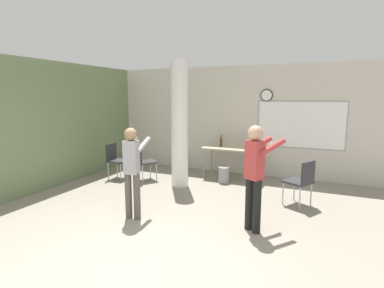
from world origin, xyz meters
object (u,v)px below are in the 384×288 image
Objects in this scene: person_playing_side at (255,170)px; person_playing_front at (132,166)px; chair_near_pillar at (144,160)px; chair_by_left_wall at (116,158)px; folding_table at (233,150)px; bottle_on_table at (221,142)px; chair_mid_room at (301,179)px.

person_playing_front is at bearing -170.25° from person_playing_side.
chair_near_pillar is 1.00× the size of chair_by_left_wall.
person_playing_front reaches higher than folding_table.
chair_by_left_wall is at bearing -151.41° from bottle_on_table.
person_playing_front is (1.83, -1.89, 0.39)m from chair_by_left_wall.
chair_by_left_wall is at bearing 177.67° from chair_mid_room.
person_playing_side is (1.47, -2.82, 0.07)m from bottle_on_table.
bottle_on_table is 3.19m from person_playing_front.
bottle_on_table is at bearing 81.30° from person_playing_front.
bottle_on_table reaches higher than chair_by_left_wall.
folding_table is 2.21m from chair_mid_room.
bottle_on_table reaches higher than chair_near_pillar.
bottle_on_table is at bearing 28.59° from chair_by_left_wall.
chair_near_pillar and chair_mid_room have the same top height.
bottle_on_table is at bearing 144.75° from chair_mid_room.
chair_mid_room is (2.04, -1.44, -0.37)m from bottle_on_table.
folding_table is 0.37m from bottle_on_table.
folding_table is 1.67× the size of chair_by_left_wall.
chair_mid_room and chair_by_left_wall have the same top height.
chair_near_pillar is (-1.91, -1.10, -0.20)m from folding_table.
chair_mid_room is at bearing 67.69° from person_playing_side.
bottle_on_table is 0.34× the size of chair_by_left_wall.
person_playing_front is at bearing -98.70° from bottle_on_table.
chair_by_left_wall is 0.54× the size of person_playing_side.
person_playing_side is at bearing -28.73° from chair_near_pillar.
chair_near_pillar is at bearing 8.60° from chair_by_left_wall.
chair_near_pillar reaches higher than folding_table.
bottle_on_table is 0.34× the size of chair_mid_room.
chair_near_pillar is (-1.58, -1.15, -0.37)m from bottle_on_table.
folding_table is at bearing 30.07° from chair_near_pillar.
folding_table is 0.90× the size of person_playing_side.
person_playing_front is (-2.52, -1.72, 0.39)m from chair_mid_room.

